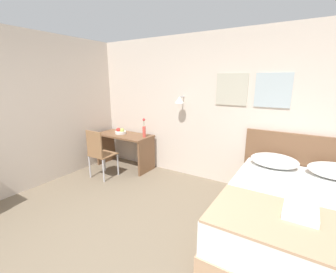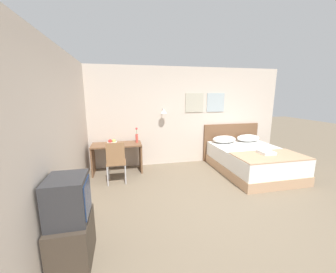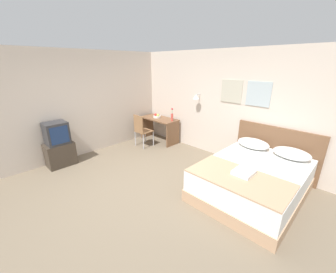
# 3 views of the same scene
# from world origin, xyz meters

# --- Properties ---
(ground_plane) EXTENTS (24.00, 24.00, 0.00)m
(ground_plane) POSITION_xyz_m (0.00, 0.00, 0.00)
(ground_plane) COLOR #756651
(wall_back) EXTENTS (5.79, 0.31, 2.65)m
(wall_back) POSITION_xyz_m (0.01, 2.57, 1.33)
(wall_back) COLOR beige
(wall_back) RESTS_ON ground_plane
(wall_left) EXTENTS (0.06, 5.54, 2.65)m
(wall_left) POSITION_xyz_m (-2.52, -0.23, 1.33)
(wall_left) COLOR beige
(wall_left) RESTS_ON ground_plane
(bed) EXTENTS (1.59, 2.10, 0.60)m
(bed) POSITION_xyz_m (1.51, 1.43, 0.30)
(bed) COLOR tan
(bed) RESTS_ON ground_plane
(headboard) EXTENTS (1.71, 0.06, 1.07)m
(headboard) POSITION_xyz_m (1.51, 2.51, 0.54)
(headboard) COLOR brown
(headboard) RESTS_ON ground_plane
(pillow_left) EXTENTS (0.67, 0.43, 0.20)m
(pillow_left) POSITION_xyz_m (1.14, 2.21, 0.70)
(pillow_left) COLOR white
(pillow_left) RESTS_ON bed
(pillow_right) EXTENTS (0.67, 0.43, 0.20)m
(pillow_right) POSITION_xyz_m (1.89, 2.21, 0.70)
(pillow_right) COLOR white
(pillow_right) RESTS_ON bed
(throw_blanket) EXTENTS (1.54, 0.84, 0.02)m
(throw_blanket) POSITION_xyz_m (1.51, 0.82, 0.61)
(throw_blanket) COLOR tan
(throw_blanket) RESTS_ON bed
(folded_towel_near_foot) EXTENTS (0.29, 0.33, 0.06)m
(folded_towel_near_foot) POSITION_xyz_m (1.53, 0.97, 0.65)
(folded_towel_near_foot) COLOR white
(folded_towel_near_foot) RESTS_ON throw_blanket
(desk) EXTENTS (1.21, 0.57, 0.73)m
(desk) POSITION_xyz_m (-1.78, 2.19, 0.51)
(desk) COLOR brown
(desk) RESTS_ON ground_plane
(desk_chair) EXTENTS (0.42, 0.42, 0.95)m
(desk_chair) POSITION_xyz_m (-1.79, 1.48, 0.55)
(desk_chair) COLOR #8E6642
(desk_chair) RESTS_ON ground_plane
(fruit_bowl) EXTENTS (0.23, 0.23, 0.13)m
(fruit_bowl) POSITION_xyz_m (-1.89, 2.19, 0.78)
(fruit_bowl) COLOR silver
(fruit_bowl) RESTS_ON desk
(flower_vase) EXTENTS (0.07, 0.07, 0.38)m
(flower_vase) POSITION_xyz_m (-1.28, 2.23, 0.88)
(flower_vase) COLOR #D14C42
(flower_vase) RESTS_ON desk
(tv_stand) EXTENTS (0.43, 0.61, 0.55)m
(tv_stand) POSITION_xyz_m (-2.26, -0.61, 0.28)
(tv_stand) COLOR #3D3328
(tv_stand) RESTS_ON ground_plane
(television) EXTENTS (0.42, 0.48, 0.51)m
(television) POSITION_xyz_m (-2.25, -0.61, 0.81)
(television) COLOR #2D2D30
(television) RESTS_ON tv_stand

